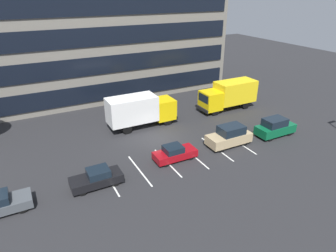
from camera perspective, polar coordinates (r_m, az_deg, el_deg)
ground_plane at (r=31.84m, az=-1.54°, el=-2.67°), size 120.00×120.00×0.00m
office_building at (r=45.42m, az=-12.20°, el=17.14°), size 35.41×10.60×18.00m
lot_markings at (r=28.45m, az=2.41°, el=-6.31°), size 14.14×5.40×0.01m
box_truck_yellow at (r=34.26m, az=-5.30°, el=3.15°), size 8.04×2.66×3.73m
box_truck_yellow_all at (r=40.16m, az=11.56°, el=6.01°), size 7.91×2.62×3.67m
suv_tan at (r=31.04m, az=11.66°, el=-1.88°), size 4.65×1.97×2.10m
sedan_black at (r=25.25m, az=-13.44°, el=-9.65°), size 4.17×1.75×1.49m
sedan_maroon at (r=28.02m, az=1.27°, el=-5.19°), size 4.07×1.70×1.46m
suv_forest at (r=34.44m, az=19.78°, el=-0.21°), size 4.46×1.89×2.02m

